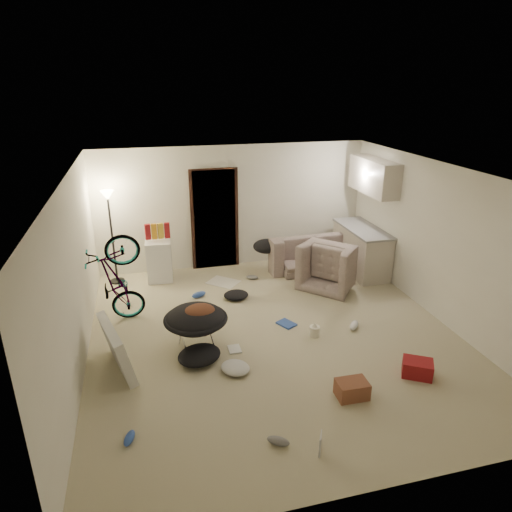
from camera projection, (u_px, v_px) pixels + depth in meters
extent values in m
cube|color=#BFB693|center=(274.00, 335.00, 7.06)|extent=(5.50, 6.00, 0.02)
cube|color=white|center=(277.00, 173.00, 6.15)|extent=(5.50, 6.00, 0.02)
cube|color=white|center=(233.00, 207.00, 9.32)|extent=(5.50, 0.02, 2.50)
cube|color=white|center=(376.00, 386.00, 3.89)|extent=(5.50, 0.02, 2.50)
cube|color=white|center=(73.00, 279.00, 5.97)|extent=(0.02, 6.00, 2.50)
cube|color=white|center=(442.00, 244.00, 7.24)|extent=(0.02, 6.00, 2.50)
cube|color=black|center=(215.00, 220.00, 9.28)|extent=(0.85, 0.10, 2.04)
cube|color=black|center=(215.00, 220.00, 9.25)|extent=(0.97, 0.04, 2.10)
cylinder|color=black|center=(118.00, 281.00, 8.89)|extent=(0.28, 0.28, 0.03)
cylinder|color=black|center=(113.00, 241.00, 8.59)|extent=(0.04, 0.04, 1.70)
cone|color=#FFE0A5|center=(107.00, 195.00, 8.27)|extent=(0.24, 0.24, 0.18)
cube|color=beige|center=(361.00, 250.00, 9.26)|extent=(0.60, 1.50, 0.88)
cube|color=gray|center=(363.00, 229.00, 9.10)|extent=(0.64, 1.54, 0.04)
cube|color=beige|center=(374.00, 176.00, 8.75)|extent=(0.38, 1.40, 0.65)
imported|color=#3C433B|center=(311.00, 254.00, 9.52)|extent=(1.91, 0.82, 0.55)
imported|color=#3C433B|center=(333.00, 268.00, 8.70)|extent=(1.31, 1.32, 0.65)
imported|color=black|center=(119.00, 299.00, 7.27)|extent=(1.58, 0.73, 0.90)
imported|color=maroon|center=(319.00, 458.00, 4.75)|extent=(0.29, 0.26, 0.02)
cube|color=white|center=(159.00, 260.00, 8.85)|extent=(0.50, 0.50, 0.81)
cube|color=maroon|center=(148.00, 232.00, 8.59)|extent=(0.11, 0.09, 0.30)
cube|color=orange|center=(154.00, 231.00, 8.62)|extent=(0.11, 0.09, 0.30)
cube|color=gold|center=(161.00, 231.00, 8.65)|extent=(0.11, 0.09, 0.30)
cube|color=maroon|center=(167.00, 230.00, 8.68)|extent=(0.10, 0.07, 0.30)
cylinder|color=silver|center=(197.00, 335.00, 6.64)|extent=(0.61, 0.61, 0.43)
ellipsoid|color=black|center=(196.00, 319.00, 6.55)|extent=(0.86, 0.86, 0.36)
torus|color=black|center=(196.00, 319.00, 6.55)|extent=(0.92, 0.92, 0.07)
ellipsoid|color=#542D1C|center=(199.00, 312.00, 6.49)|extent=(0.57, 0.51, 0.22)
ellipsoid|color=black|center=(267.00, 246.00, 9.20)|extent=(0.60, 0.51, 0.28)
cube|color=silver|center=(117.00, 348.00, 6.09)|extent=(0.53, 1.05, 0.69)
cube|color=brown|center=(352.00, 389.00, 5.64)|extent=(0.39, 0.28, 0.22)
cube|color=maroon|center=(417.00, 368.00, 6.05)|extent=(0.47, 0.44, 0.22)
cylinder|color=white|center=(314.00, 331.00, 7.00)|extent=(0.16, 0.16, 0.16)
cone|color=white|center=(315.00, 325.00, 6.96)|extent=(0.09, 0.09, 0.07)
cube|color=silver|center=(223.00, 282.00, 8.87)|extent=(0.72, 0.71, 0.01)
cube|color=#3153B2|center=(286.00, 324.00, 7.33)|extent=(0.32, 0.35, 0.03)
cube|color=silver|center=(235.00, 349.00, 6.65)|extent=(0.18, 0.23, 0.02)
ellipsoid|color=#3153B2|center=(199.00, 295.00, 8.24)|extent=(0.31, 0.22, 0.10)
ellipsoid|color=slate|center=(252.00, 277.00, 8.98)|extent=(0.26, 0.18, 0.09)
ellipsoid|color=#3153B2|center=(129.00, 438.00, 4.96)|extent=(0.17, 0.26, 0.09)
ellipsoid|color=slate|center=(278.00, 441.00, 4.92)|extent=(0.27, 0.23, 0.09)
ellipsoid|color=white|center=(354.00, 325.00, 7.21)|extent=(0.27, 0.30, 0.11)
ellipsoid|color=black|center=(199.00, 355.00, 6.35)|extent=(0.77, 0.72, 0.20)
ellipsoid|color=black|center=(236.00, 295.00, 8.19)|extent=(0.45, 0.39, 0.14)
ellipsoid|color=silver|center=(235.00, 368.00, 6.14)|extent=(0.53, 0.54, 0.13)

